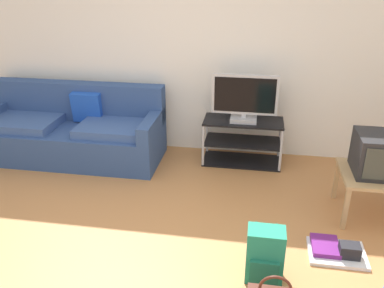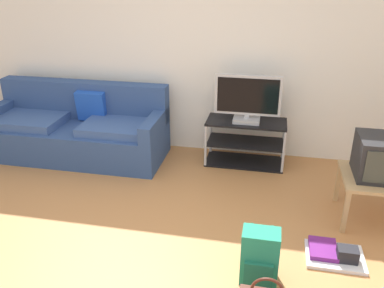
% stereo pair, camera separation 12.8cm
% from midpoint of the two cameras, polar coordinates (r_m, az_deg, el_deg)
% --- Properties ---
extents(ground_plane, '(9.00, 9.80, 0.02)m').
position_cam_midpoint_polar(ground_plane, '(3.31, -9.02, -17.87)').
color(ground_plane, '#B27542').
extents(wall_back, '(9.00, 0.10, 2.70)m').
position_cam_midpoint_polar(wall_back, '(4.92, -1.12, 14.22)').
color(wall_back, silver).
rests_on(wall_back, ground_plane).
extents(couch, '(2.14, 0.83, 0.86)m').
position_cam_midpoint_polar(couch, '(5.15, -16.96, 1.67)').
color(couch, navy).
rests_on(couch, ground_plane).
extents(tv_stand, '(0.91, 0.42, 0.53)m').
position_cam_midpoint_polar(tv_stand, '(4.82, 6.32, 0.36)').
color(tv_stand, black).
rests_on(tv_stand, ground_plane).
extents(flat_tv, '(0.74, 0.22, 0.54)m').
position_cam_midpoint_polar(flat_tv, '(4.61, 6.60, 6.31)').
color(flat_tv, '#B2B2B7').
rests_on(flat_tv, tv_stand).
extents(side_table, '(0.60, 0.60, 0.44)m').
position_cam_midpoint_polar(side_table, '(4.05, 23.37, -4.57)').
color(side_table, tan).
rests_on(side_table, ground_plane).
extents(crt_tv, '(0.41, 0.43, 0.37)m').
position_cam_midpoint_polar(crt_tv, '(3.96, 23.89, -1.35)').
color(crt_tv, '#232326').
rests_on(crt_tv, side_table).
extents(backpack, '(0.27, 0.25, 0.43)m').
position_cam_midpoint_polar(backpack, '(3.14, 9.00, -15.18)').
color(backpack, '#238466').
rests_on(backpack, ground_plane).
extents(floor_tray, '(0.46, 0.35, 0.14)m').
position_cam_midpoint_polar(floor_tray, '(3.60, 18.63, -14.00)').
color(floor_tray, silver).
rests_on(floor_tray, ground_plane).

